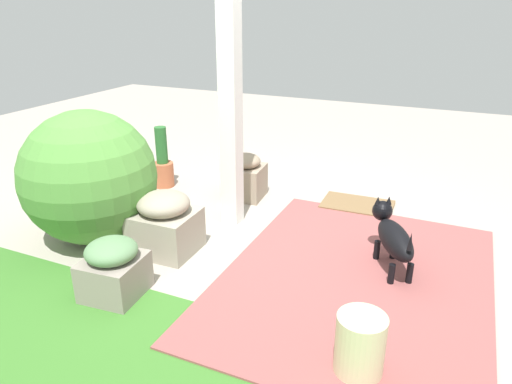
% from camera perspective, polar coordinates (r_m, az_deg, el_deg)
% --- Properties ---
extents(ground_plane, '(12.00, 12.00, 0.00)m').
position_cam_1_polar(ground_plane, '(3.97, 0.73, -5.70)').
color(ground_plane, '#A79B8F').
extents(brick_path, '(1.80, 2.40, 0.02)m').
position_cam_1_polar(brick_path, '(3.50, 11.89, -10.21)').
color(brick_path, '#934E4C').
rests_on(brick_path, ground).
extents(porch_pillar, '(0.15, 0.15, 2.45)m').
position_cam_1_polar(porch_pillar, '(3.93, -3.15, 12.89)').
color(porch_pillar, white).
rests_on(porch_pillar, ground).
extents(stone_planter_nearest, '(0.40, 0.40, 0.45)m').
position_cam_1_polar(stone_planter_nearest, '(4.73, -1.36, 1.87)').
color(stone_planter_nearest, gray).
rests_on(stone_planter_nearest, ground).
extents(stone_planter_mid, '(0.49, 0.44, 0.50)m').
position_cam_1_polar(stone_planter_mid, '(3.77, -10.91, -3.69)').
color(stone_planter_mid, gray).
rests_on(stone_planter_mid, ground).
extents(stone_planter_far, '(0.40, 0.41, 0.41)m').
position_cam_1_polar(stone_planter_far, '(3.32, -16.79, -8.77)').
color(stone_planter_far, gray).
rests_on(stone_planter_far, ground).
extents(round_shrub, '(1.08, 1.08, 1.08)m').
position_cam_1_polar(round_shrub, '(4.01, -19.46, 1.69)').
color(round_shrub, '#518E3C').
rests_on(round_shrub, ground).
extents(terracotta_pot_tall, '(0.22, 0.22, 0.65)m').
position_cam_1_polar(terracotta_pot_tall, '(5.11, -11.16, 3.15)').
color(terracotta_pot_tall, '#B9603E').
rests_on(terracotta_pot_tall, ground).
extents(dog, '(0.44, 0.65, 0.47)m').
position_cam_1_polar(dog, '(3.57, 16.16, -5.10)').
color(dog, black).
rests_on(dog, ground).
extents(ceramic_urn, '(0.26, 0.26, 0.35)m').
position_cam_1_polar(ceramic_urn, '(2.65, 12.41, -17.60)').
color(ceramic_urn, beige).
rests_on(ceramic_urn, ground).
extents(doormat, '(0.68, 0.45, 0.03)m').
position_cam_1_polar(doormat, '(4.69, 12.10, -1.52)').
color(doormat, brown).
rests_on(doormat, ground).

